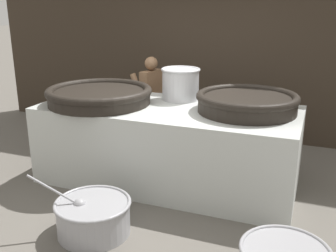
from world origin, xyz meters
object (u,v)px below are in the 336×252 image
Objects in this scene: giant_wok_near at (99,95)px; cook at (151,99)px; giant_wok_far at (247,102)px; stock_pot at (181,83)px; prep_bowl_vegetables at (93,215)px.

giant_wok_near is 0.93× the size of cook.
giant_wok_near is 1.12× the size of giant_wok_far.
giant_wok_far is (1.88, 0.28, 0.01)m from giant_wok_near.
stock_pot reaches higher than giant_wok_far.
cook is 2.70m from prep_bowl_vegetables.
cook is (0.18, 1.27, -0.33)m from giant_wok_near.
prep_bowl_vegetables is (-0.27, -1.91, -1.04)m from stock_pot.
prep_bowl_vegetables is (0.65, -1.31, -0.94)m from giant_wok_near.
giant_wok_near is 2.60× the size of stock_pot.
giant_wok_near is 1.33m from cook.
giant_wok_near is 1.10m from stock_pot.
stock_pot is at bearing 151.14° from cook.
stock_pot reaches higher than prep_bowl_vegetables.
stock_pot is 2.19m from prep_bowl_vegetables.
cook is (-0.74, 0.68, -0.44)m from stock_pot.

